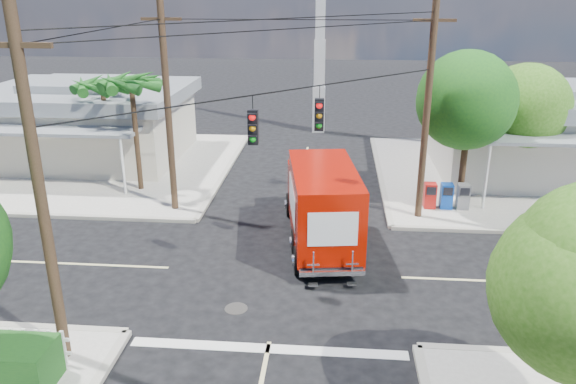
# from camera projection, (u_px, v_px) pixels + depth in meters

# --- Properties ---
(ground) EXTENTS (120.00, 120.00, 0.00)m
(ground) POSITION_uv_depth(u_px,v_px,m) (283.00, 273.00, 19.14)
(ground) COLOR black
(ground) RESTS_ON ground
(sidewalk_ne) EXTENTS (14.12, 14.12, 0.14)m
(sidewalk_ne) POSITION_uv_depth(u_px,v_px,m) (517.00, 178.00, 28.41)
(sidewalk_ne) COLOR #A59F95
(sidewalk_ne) RESTS_ON ground
(sidewalk_nw) EXTENTS (14.12, 14.12, 0.14)m
(sidewalk_nw) POSITION_uv_depth(u_px,v_px,m) (101.00, 167.00, 30.17)
(sidewalk_nw) COLOR #A59F95
(sidewalk_nw) RESTS_ON ground
(road_markings) EXTENTS (32.00, 32.00, 0.01)m
(road_markings) POSITION_uv_depth(u_px,v_px,m) (279.00, 295.00, 17.76)
(road_markings) COLOR beige
(road_markings) RESTS_ON ground
(building_ne) EXTENTS (11.80, 10.20, 4.50)m
(building_ne) POSITION_uv_depth(u_px,v_px,m) (549.00, 130.00, 28.52)
(building_ne) COLOR beige
(building_ne) RESTS_ON sidewalk_ne
(building_nw) EXTENTS (10.80, 10.20, 4.30)m
(building_nw) POSITION_uv_depth(u_px,v_px,m) (88.00, 120.00, 31.00)
(building_nw) COLOR beige
(building_nw) RESTS_ON sidewalk_nw
(radio_tower) EXTENTS (0.80, 0.80, 17.00)m
(radio_tower) POSITION_uv_depth(u_px,v_px,m) (320.00, 45.00, 35.86)
(radio_tower) COLOR silver
(radio_tower) RESTS_ON ground
(tree_ne_front) EXTENTS (4.21, 4.14, 6.66)m
(tree_ne_front) POSITION_uv_depth(u_px,v_px,m) (471.00, 100.00, 23.24)
(tree_ne_front) COLOR #422D1C
(tree_ne_front) RESTS_ON sidewalk_ne
(tree_ne_back) EXTENTS (3.77, 3.66, 5.82)m
(tree_ne_back) POSITION_uv_depth(u_px,v_px,m) (518.00, 104.00, 25.28)
(tree_ne_back) COLOR #422D1C
(tree_ne_back) RESTS_ON sidewalk_ne
(palm_nw_front) EXTENTS (3.01, 3.08, 5.59)m
(palm_nw_front) POSITION_uv_depth(u_px,v_px,m) (131.00, 85.00, 25.02)
(palm_nw_front) COLOR #422D1C
(palm_nw_front) RESTS_ON sidewalk_nw
(palm_nw_back) EXTENTS (3.01, 3.08, 5.19)m
(palm_nw_back) POSITION_uv_depth(u_px,v_px,m) (102.00, 87.00, 26.71)
(palm_nw_back) COLOR #422D1C
(palm_nw_back) RESTS_ON sidewalk_nw
(utility_poles) EXTENTS (12.00, 10.68, 9.00)m
(utility_poles) POSITION_uv_depth(u_px,v_px,m) (241.00, 127.00, 19.15)
(utility_poles) COLOR #473321
(utility_poles) RESTS_ON ground
(vending_boxes) EXTENTS (1.90, 0.50, 1.10)m
(vending_boxes) POSITION_uv_depth(u_px,v_px,m) (446.00, 196.00, 24.17)
(vending_boxes) COLOR #AE1511
(vending_boxes) RESTS_ON sidewalk_ne
(delivery_truck) EXTENTS (3.17, 7.44, 3.13)m
(delivery_truck) POSITION_uv_depth(u_px,v_px,m) (321.00, 203.00, 20.91)
(delivery_truck) COLOR black
(delivery_truck) RESTS_ON ground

